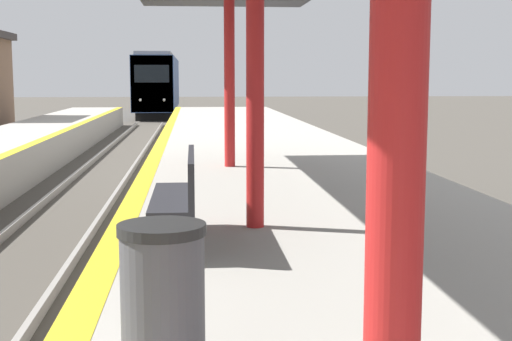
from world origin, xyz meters
TOP-DOWN VIEW (x-y plane):
  - train at (0.00, 51.36)m, footprint 2.63×16.84m
  - trash_bin at (2.30, 2.75)m, footprint 0.49×0.49m
  - bench at (2.33, 6.19)m, footprint 0.44×1.87m

SIDE VIEW (x-z plane):
  - trash_bin at x=2.30m, z-range 1.03..1.93m
  - bench at x=2.33m, z-range 1.06..1.98m
  - train at x=0.00m, z-range 0.04..4.36m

